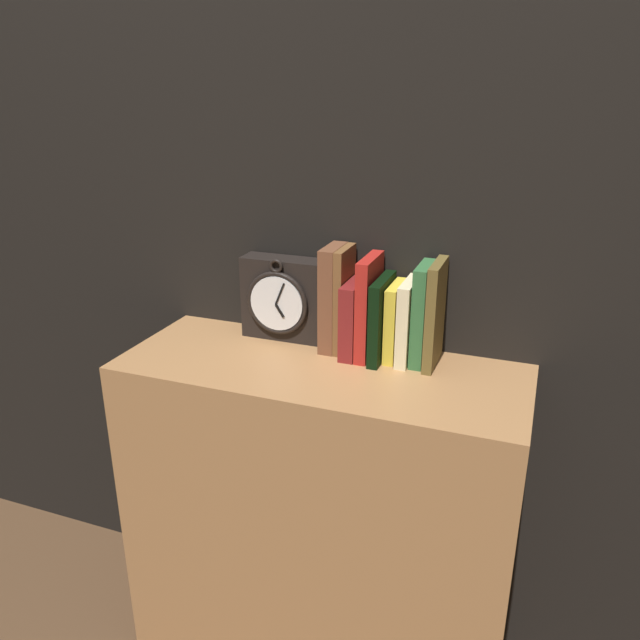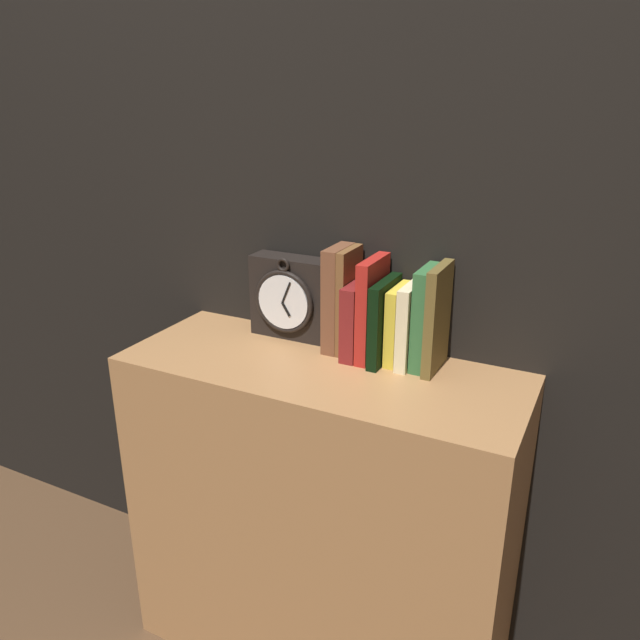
% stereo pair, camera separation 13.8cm
% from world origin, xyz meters
% --- Properties ---
extents(wall_back, '(6.00, 0.05, 2.60)m').
position_xyz_m(wall_back, '(0.00, 0.21, 1.30)').
color(wall_back, black).
rests_on(wall_back, ground_plane).
extents(bookshelf, '(0.94, 0.37, 0.84)m').
position_xyz_m(bookshelf, '(0.00, 0.00, 0.42)').
color(bookshelf, '#A87547').
rests_on(bookshelf, ground_plane).
extents(clock, '(0.21, 0.08, 0.21)m').
position_xyz_m(clock, '(-0.15, 0.13, 0.95)').
color(clock, black).
rests_on(clock, bookshelf).
extents(book_slot0_brown, '(0.04, 0.11, 0.25)m').
position_xyz_m(book_slot0_brown, '(-0.01, 0.12, 0.97)').
color(book_slot0_brown, brown).
rests_on(book_slot0_brown, bookshelf).
extents(book_slot1_brown, '(0.02, 0.11, 0.25)m').
position_xyz_m(book_slot1_brown, '(0.02, 0.12, 0.97)').
color(book_slot1_brown, brown).
rests_on(book_slot1_brown, bookshelf).
extents(book_slot2_maroon, '(0.04, 0.14, 0.18)m').
position_xyz_m(book_slot2_maroon, '(0.05, 0.10, 0.93)').
color(book_slot2_maroon, maroon).
rests_on(book_slot2_maroon, bookshelf).
extents(book_slot3_red, '(0.03, 0.14, 0.24)m').
position_xyz_m(book_slot3_red, '(0.08, 0.10, 0.96)').
color(book_slot3_red, '#AF201A').
rests_on(book_slot3_red, bookshelf).
extents(book_slot4_black, '(0.03, 0.15, 0.19)m').
position_xyz_m(book_slot4_black, '(0.12, 0.10, 0.94)').
color(book_slot4_black, black).
rests_on(book_slot4_black, bookshelf).
extents(book_slot5_yellow, '(0.03, 0.12, 0.18)m').
position_xyz_m(book_slot5_yellow, '(0.14, 0.11, 0.93)').
color(book_slot5_yellow, yellow).
rests_on(book_slot5_yellow, bookshelf).
extents(book_slot6_cream, '(0.03, 0.13, 0.19)m').
position_xyz_m(book_slot6_cream, '(0.18, 0.11, 0.94)').
color(book_slot6_cream, beige).
rests_on(book_slot6_cream, bookshelf).
extents(book_slot7_green, '(0.03, 0.12, 0.23)m').
position_xyz_m(book_slot7_green, '(0.21, 0.11, 0.96)').
color(book_slot7_green, '#316737').
rests_on(book_slot7_green, bookshelf).
extents(book_slot8_brown, '(0.02, 0.13, 0.24)m').
position_xyz_m(book_slot8_brown, '(0.24, 0.11, 0.96)').
color(book_slot8_brown, brown).
rests_on(book_slot8_brown, bookshelf).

